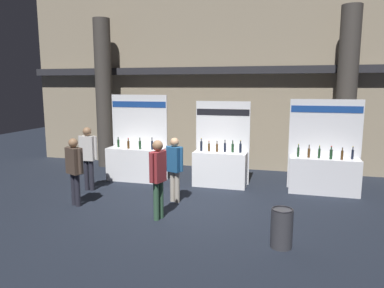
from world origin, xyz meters
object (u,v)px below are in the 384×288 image
(trash_bin, at_px, (282,228))
(visitor_3, at_px, (74,166))
(exhibitor_booth_2, at_px, (324,171))
(visitor_1, at_px, (88,153))
(exhibitor_booth_1, at_px, (220,165))
(visitor_4, at_px, (175,165))
(exhibitor_booth_0, at_px, (136,160))
(visitor_2, at_px, (158,173))

(trash_bin, distance_m, visitor_3, 4.95)
(exhibitor_booth_2, relative_size, visitor_1, 1.43)
(visitor_1, xyz_separation_m, visitor_3, (0.37, -1.22, -0.06))
(exhibitor_booth_1, distance_m, visitor_1, 3.69)
(exhibitor_booth_1, distance_m, trash_bin, 4.09)
(exhibitor_booth_2, xyz_separation_m, visitor_1, (-6.17, -1.45, 0.43))
(exhibitor_booth_1, height_order, visitor_4, exhibitor_booth_1)
(visitor_1, relative_size, visitor_4, 1.09)
(exhibitor_booth_1, xyz_separation_m, visitor_3, (-3.00, -2.64, 0.37))
(exhibitor_booth_2, distance_m, visitor_3, 6.40)
(exhibitor_booth_0, distance_m, trash_bin, 5.67)
(visitor_1, bearing_deg, visitor_4, -11.48)
(visitor_4, bearing_deg, exhibitor_booth_1, 86.34)
(visitor_1, bearing_deg, visitor_3, -77.05)
(visitor_2, xyz_separation_m, visitor_4, (-0.02, 1.20, -0.07))
(exhibitor_booth_0, bearing_deg, visitor_3, -99.51)
(visitor_2, bearing_deg, trash_bin, 90.66)
(visitor_1, height_order, visitor_4, visitor_1)
(trash_bin, relative_size, visitor_1, 0.41)
(exhibitor_booth_2, height_order, trash_bin, exhibitor_booth_2)
(visitor_1, distance_m, visitor_4, 2.60)
(exhibitor_booth_0, xyz_separation_m, exhibitor_booth_2, (5.37, 0.10, -0.02))
(trash_bin, height_order, visitor_2, visitor_2)
(exhibitor_booth_2, relative_size, trash_bin, 3.48)
(visitor_3, bearing_deg, exhibitor_booth_1, 67.25)
(trash_bin, relative_size, visitor_4, 0.45)
(exhibitor_booth_1, height_order, trash_bin, exhibitor_booth_1)
(visitor_4, bearing_deg, visitor_3, -137.21)
(exhibitor_booth_2, xyz_separation_m, visitor_2, (-3.58, -2.99, 0.41))
(visitor_1, relative_size, visitor_2, 1.01)
(trash_bin, distance_m, visitor_1, 5.69)
(visitor_1, height_order, visitor_3, visitor_1)
(visitor_1, bearing_deg, exhibitor_booth_2, 9.28)
(exhibitor_booth_0, xyz_separation_m, visitor_2, (1.79, -2.89, 0.39))
(visitor_1, bearing_deg, trash_bin, -27.46)
(exhibitor_booth_1, distance_m, visitor_2, 3.08)
(exhibitor_booth_2, xyz_separation_m, trash_bin, (-0.99, -3.70, -0.24))
(visitor_1, xyz_separation_m, visitor_4, (2.57, -0.34, -0.09))
(exhibitor_booth_0, bearing_deg, trash_bin, -39.47)
(trash_bin, bearing_deg, visitor_4, 143.74)
(trash_bin, xyz_separation_m, visitor_2, (-2.59, 0.72, 0.65))
(exhibitor_booth_0, relative_size, visitor_1, 1.48)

